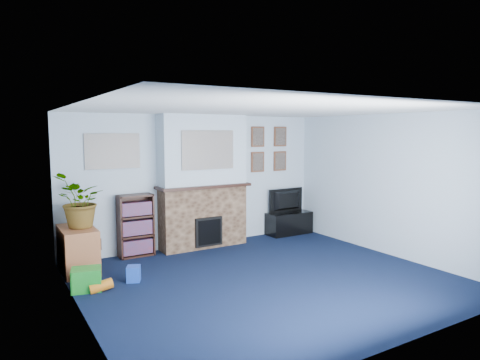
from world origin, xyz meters
TOP-DOWN VIEW (x-y plane):
  - floor at (0.00, 0.00)m, footprint 5.00×4.50m
  - ceiling at (0.00, 0.00)m, footprint 5.00×4.50m
  - wall_back at (0.00, 2.25)m, footprint 5.00×0.04m
  - wall_front at (0.00, -2.25)m, footprint 5.00×0.04m
  - wall_left at (-2.50, 0.00)m, footprint 0.04×4.50m
  - wall_right at (2.50, 0.00)m, footprint 0.04×4.50m
  - chimney_breast at (0.00, 2.05)m, footprint 1.72×0.50m
  - collage_main at (0.00, 1.84)m, footprint 1.00×0.03m
  - collage_left at (-1.55, 2.23)m, footprint 0.90×0.03m
  - portrait_tl at (1.30, 2.23)m, footprint 0.30×0.03m
  - portrait_tr at (1.85, 2.23)m, footprint 0.30×0.03m
  - portrait_bl at (1.30, 2.23)m, footprint 0.30×0.03m
  - portrait_br at (1.85, 2.23)m, footprint 0.30×0.03m
  - tv_stand at (1.95, 2.03)m, footprint 0.95×0.40m
  - television at (1.95, 2.05)m, footprint 0.85×0.15m
  - bookshelf at (-1.24, 2.11)m, footprint 0.58×0.28m
  - sideboard at (-2.24, 1.75)m, footprint 0.48×0.86m
  - potted_plant at (-2.19, 1.70)m, footprint 0.91×0.95m
  - mantel_clock at (-0.00, 2.00)m, footprint 0.10×0.06m
  - mantel_candle at (0.22, 2.00)m, footprint 0.05×0.05m
  - mantel_teddy at (-0.53, 2.00)m, footprint 0.13×0.13m
  - mantel_can at (0.73, 2.00)m, footprint 0.06×0.06m
  - green_crate at (-2.30, 0.87)m, footprint 0.44×0.38m
  - toy_ball at (-2.35, 1.17)m, footprint 0.19×0.19m
  - toy_block at (-1.66, 0.89)m, footprint 0.24×0.24m
  - toy_tube at (-2.15, 0.74)m, footprint 0.31×0.14m

SIDE VIEW (x-z plane):
  - floor at x=0.00m, z-range -0.01..0.01m
  - toy_tube at x=-2.15m, z-range -0.02..0.16m
  - toy_ball at x=-2.35m, z-range 0.00..0.18m
  - toy_block at x=-1.66m, z-range 0.00..0.22m
  - green_crate at x=-2.30m, z-range -0.01..0.29m
  - tv_stand at x=1.95m, z-range 0.00..0.45m
  - sideboard at x=-2.24m, z-range 0.01..0.69m
  - bookshelf at x=-1.24m, z-range -0.02..1.03m
  - television at x=1.95m, z-range 0.45..0.93m
  - potted_plant at x=-2.19m, z-range 0.67..1.49m
  - chimney_breast at x=0.00m, z-range -0.02..2.38m
  - wall_back at x=0.00m, z-range 0.00..2.40m
  - wall_front at x=0.00m, z-range 0.00..2.40m
  - wall_left at x=-2.50m, z-range 0.00..2.40m
  - wall_right at x=2.50m, z-range 0.00..2.40m
  - mantel_can at x=0.73m, z-range 1.15..1.27m
  - mantel_teddy at x=-0.53m, z-range 1.15..1.28m
  - mantel_clock at x=0.00m, z-range 1.15..1.29m
  - mantel_candle at x=0.22m, z-range 1.14..1.32m
  - portrait_bl at x=1.30m, z-range 1.30..1.70m
  - portrait_br at x=1.85m, z-range 1.30..1.70m
  - collage_left at x=-1.55m, z-range 1.49..2.07m
  - collage_main at x=0.00m, z-range 1.44..2.12m
  - portrait_tl at x=1.30m, z-range 1.80..2.20m
  - portrait_tr at x=1.85m, z-range 1.80..2.20m
  - ceiling at x=0.00m, z-range 2.40..2.40m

